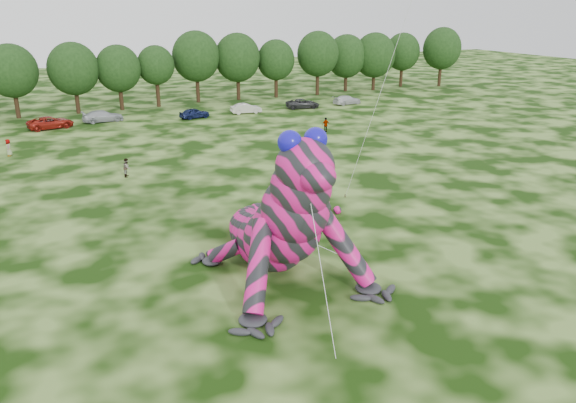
% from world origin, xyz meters
% --- Properties ---
extents(ground, '(240.00, 240.00, 0.00)m').
position_xyz_m(ground, '(0.00, 0.00, 0.00)').
color(ground, '#16330A').
rests_on(ground, ground).
extents(inflatable_gecko, '(15.48, 18.13, 8.77)m').
position_xyz_m(inflatable_gecko, '(-5.58, 2.68, 4.38)').
color(inflatable_gecko, '#DB147C').
rests_on(inflatable_gecko, ground).
extents(tree_6, '(6.52, 5.86, 9.49)m').
position_xyz_m(tree_6, '(-17.56, 56.68, 4.75)').
color(tree_6, black).
rests_on(tree_6, ground).
extents(tree_7, '(6.68, 6.01, 9.48)m').
position_xyz_m(tree_7, '(-10.08, 56.80, 4.74)').
color(tree_7, black).
rests_on(tree_7, ground).
extents(tree_8, '(6.14, 5.53, 8.94)m').
position_xyz_m(tree_8, '(-4.22, 56.99, 4.47)').
color(tree_8, black).
rests_on(tree_8, ground).
extents(tree_9, '(5.27, 4.74, 8.68)m').
position_xyz_m(tree_9, '(1.06, 57.35, 4.34)').
color(tree_9, black).
rests_on(tree_9, ground).
extents(tree_10, '(7.09, 6.38, 10.50)m').
position_xyz_m(tree_10, '(7.40, 58.58, 5.25)').
color(tree_10, black).
rests_on(tree_10, ground).
extents(tree_11, '(7.01, 6.31, 10.07)m').
position_xyz_m(tree_11, '(13.79, 58.20, 5.03)').
color(tree_11, black).
rests_on(tree_11, ground).
extents(tree_12, '(5.99, 5.39, 8.97)m').
position_xyz_m(tree_12, '(20.01, 57.74, 4.49)').
color(tree_12, black).
rests_on(tree_12, ground).
extents(tree_13, '(6.83, 6.15, 10.13)m').
position_xyz_m(tree_13, '(27.13, 57.13, 5.06)').
color(tree_13, black).
rests_on(tree_13, ground).
extents(tree_14, '(6.82, 6.14, 9.40)m').
position_xyz_m(tree_14, '(33.46, 58.72, 4.70)').
color(tree_14, black).
rests_on(tree_14, ground).
extents(tree_15, '(7.17, 6.45, 9.63)m').
position_xyz_m(tree_15, '(38.47, 57.77, 4.82)').
color(tree_15, black).
rests_on(tree_15, ground).
extents(tree_16, '(6.26, 5.63, 9.37)m').
position_xyz_m(tree_16, '(45.45, 59.37, 4.69)').
color(tree_16, black).
rests_on(tree_16, ground).
extents(tree_17, '(6.98, 6.28, 10.30)m').
position_xyz_m(tree_17, '(51.95, 56.66, 5.15)').
color(tree_17, black).
rests_on(tree_17, ground).
extents(car_2, '(5.66, 3.47, 1.47)m').
position_xyz_m(car_2, '(-14.18, 47.82, 0.73)').
color(car_2, maroon).
rests_on(car_2, ground).
extents(car_3, '(5.12, 2.31, 1.46)m').
position_xyz_m(car_3, '(-7.92, 49.30, 0.73)').
color(car_3, '#A5A9AE').
rests_on(car_3, ground).
extents(car_4, '(4.14, 2.25, 1.34)m').
position_xyz_m(car_4, '(3.24, 46.60, 0.67)').
color(car_4, '#111943').
rests_on(car_4, ground).
extents(car_5, '(4.27, 1.79, 1.37)m').
position_xyz_m(car_5, '(10.56, 46.83, 0.69)').
color(car_5, beige).
rests_on(car_5, ground).
extents(car_6, '(5.14, 3.10, 1.33)m').
position_xyz_m(car_6, '(19.36, 47.08, 0.67)').
color(car_6, '#2A2A2D').
rests_on(car_6, ground).
extents(car_7, '(4.69, 2.40, 1.30)m').
position_xyz_m(car_7, '(26.77, 47.14, 0.65)').
color(car_7, silver).
rests_on(car_7, ground).
extents(spectator_1, '(0.89, 0.97, 1.63)m').
position_xyz_m(spectator_1, '(-9.58, 23.74, 0.81)').
color(spectator_1, gray).
rests_on(spectator_1, ground).
extents(spectator_2, '(1.18, 0.83, 1.66)m').
position_xyz_m(spectator_2, '(11.09, 27.71, 0.83)').
color(spectator_2, gray).
rests_on(spectator_2, ground).
extents(spectator_4, '(0.53, 0.82, 1.66)m').
position_xyz_m(spectator_4, '(-18.78, 35.93, 0.83)').
color(spectator_4, gray).
rests_on(spectator_4, ground).
extents(spectator_3, '(1.02, 0.47, 1.71)m').
position_xyz_m(spectator_3, '(14.66, 31.91, 0.85)').
color(spectator_3, gray).
rests_on(spectator_3, ground).
extents(spectator_5, '(0.98, 1.57, 1.61)m').
position_xyz_m(spectator_5, '(6.52, 20.93, 0.81)').
color(spectator_5, gray).
rests_on(spectator_5, ground).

